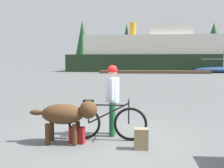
% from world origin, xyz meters
% --- Properties ---
extents(ground_plane, '(160.00, 160.00, 0.00)m').
position_xyz_m(ground_plane, '(0.00, 0.00, 0.00)').
color(ground_plane, '#595B5B').
extents(bicycle, '(1.80, 0.44, 0.93)m').
position_xyz_m(bicycle, '(-0.06, 0.10, 0.40)').
color(bicycle, black).
rests_on(bicycle, ground_plane).
extents(person_cyclist, '(0.32, 0.53, 1.68)m').
position_xyz_m(person_cyclist, '(0.04, 0.49, 1.01)').
color(person_cyclist, '#19592D').
rests_on(person_cyclist, ground_plane).
extents(dog, '(1.49, 0.51, 0.94)m').
position_xyz_m(dog, '(-0.87, -0.22, 0.64)').
color(dog, '#472D19').
rests_on(dog, ground_plane).
extents(backpack, '(0.29, 0.21, 0.42)m').
position_xyz_m(backpack, '(0.71, -0.43, 0.21)').
color(backpack, '#8C7251').
rests_on(backpack, ground_plane).
extents(handbag_pannier, '(0.34, 0.21, 0.35)m').
position_xyz_m(handbag_pannier, '(-0.67, -0.19, 0.17)').
color(handbag_pannier, maroon).
rests_on(handbag_pannier, ground_plane).
extents(dock_pier, '(15.81, 2.07, 0.40)m').
position_xyz_m(dock_pier, '(3.00, 32.23, 0.20)').
color(dock_pier, brown).
rests_on(dock_pier, ground_plane).
extents(ferry_boat, '(28.93, 8.00, 8.47)m').
position_xyz_m(ferry_boat, '(3.28, 39.73, 2.95)').
color(ferry_boat, '#1E331E').
rests_on(ferry_boat, ground_plane).
extents(sailboat_moored, '(8.88, 2.49, 8.44)m').
position_xyz_m(sailboat_moored, '(13.61, 35.00, 0.48)').
color(sailboat_moored, navy).
rests_on(sailboat_moored, ground_plane).
extents(pine_tree_far_left, '(3.68, 3.68, 11.65)m').
position_xyz_m(pine_tree_far_left, '(-12.98, 56.60, 6.95)').
color(pine_tree_far_left, '#4C331E').
rests_on(pine_tree_far_left, ground_plane).
extents(pine_tree_center, '(2.82, 2.82, 10.38)m').
position_xyz_m(pine_tree_center, '(-2.04, 54.21, 6.53)').
color(pine_tree_center, '#4C331E').
rests_on(pine_tree_center, ground_plane).
extents(pine_tree_far_right, '(4.39, 4.39, 10.50)m').
position_xyz_m(pine_tree_far_right, '(17.67, 55.23, 6.74)').
color(pine_tree_far_right, '#4C331E').
rests_on(pine_tree_far_right, ground_plane).
extents(pine_tree_mid_back, '(3.50, 3.50, 9.17)m').
position_xyz_m(pine_tree_mid_back, '(4.04, 63.90, 5.92)').
color(pine_tree_mid_back, '#4C331E').
rests_on(pine_tree_mid_back, ground_plane).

